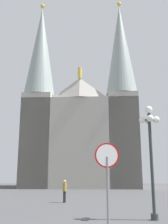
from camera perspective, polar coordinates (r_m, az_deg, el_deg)
name	(u,v)px	position (r m, az deg, el deg)	size (l,w,h in m)	color
cathedral	(81,128)	(47.46, -0.60, -3.43)	(19.55, 14.90, 32.81)	#ADA89E
stop_sign	(107,170)	(9.49, 4.94, -12.19)	(0.85, 0.24, 3.26)	slate
street_lamp	(150,141)	(14.48, 13.88, -6.08)	(1.07, 1.07, 5.73)	#2D3833
pedestrian_walking	(65,189)	(22.33, -4.14, -15.89)	(0.32, 0.32, 1.74)	black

